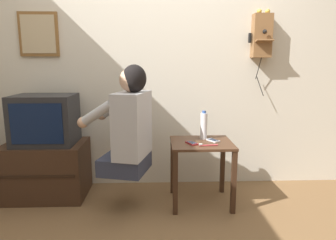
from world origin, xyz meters
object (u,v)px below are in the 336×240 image
person (129,125)px  cell_phone_spare (213,140)px  cell_phone_held (192,143)px  toothbrush (207,145)px  television (45,120)px  wall_phone_antique (262,35)px  water_bottle (204,126)px  framed_picture (39,34)px

person → cell_phone_spare: (0.72, 0.12, -0.17)m
cell_phone_held → toothbrush: bearing=-56.4°
television → wall_phone_antique: 2.17m
wall_phone_antique → toothbrush: bearing=-137.6°
cell_phone_spare → person: bearing=158.7°
television → cell_phone_held: 1.34m
water_bottle → toothbrush: 0.27m
framed_picture → person: bearing=-31.8°
cell_phone_held → water_bottle: (0.13, 0.17, 0.12)m
cell_phone_held → toothbrush: 0.14m
wall_phone_antique → water_bottle: 1.05m
cell_phone_spare → water_bottle: (-0.07, 0.08, 0.12)m
framed_picture → toothbrush: framed_picture is taller
wall_phone_antique → cell_phone_spare: 1.13m
water_bottle → toothbrush: size_ratio=1.60×
television → wall_phone_antique: (2.02, 0.23, 0.76)m
framed_picture → cell_phone_held: framed_picture is taller
framed_picture → water_bottle: size_ratio=1.59×
water_bottle → wall_phone_antique: bearing=27.3°
framed_picture → cell_phone_spare: 1.91m
person → water_bottle: size_ratio=3.46×
television → cell_phone_spare: 1.52m
television → toothbrush: size_ratio=3.29×
cell_phone_spare → water_bottle: water_bottle is taller
cell_phone_held → cell_phone_spare: (0.20, 0.08, 0.00)m
framed_picture → cell_phone_held: (1.41, -0.51, -0.94)m
television → wall_phone_antique: bearing=6.5°
framed_picture → water_bottle: (1.54, -0.35, -0.82)m
wall_phone_antique → framed_picture: size_ratio=2.00×
person → toothbrush: (0.64, -0.04, -0.17)m
cell_phone_spare → toothbrush: 0.18m
television → framed_picture: (-0.10, 0.27, 0.77)m
cell_phone_spare → television: bearing=143.4°
cell_phone_held → television: bearing=144.4°
person → toothbrush: bearing=-78.8°
television → cell_phone_spare: (1.51, -0.16, -0.17)m
toothbrush → person: bearing=79.6°
television → person: bearing=-19.4°
wall_phone_antique → cell_phone_spare: size_ratio=6.00×
wall_phone_antique → framed_picture: wall_phone_antique is taller
cell_phone_spare → wall_phone_antique: bearing=6.2°
person → wall_phone_antique: wall_phone_antique is taller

